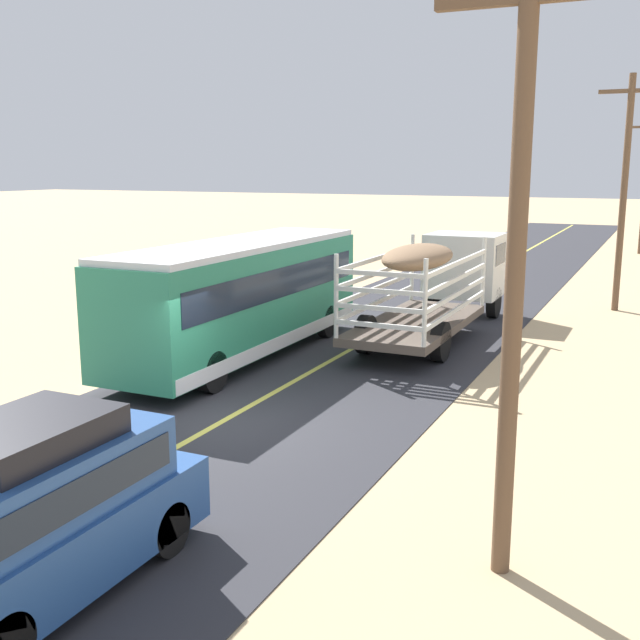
# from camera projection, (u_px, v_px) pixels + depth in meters

# --- Properties ---
(ground_plane) EXTENTS (240.00, 240.00, 0.00)m
(ground_plane) POSITION_uv_depth(u_px,v_px,m) (225.00, 421.00, 15.86)
(ground_plane) COLOR tan
(road_surface) EXTENTS (8.00, 120.00, 0.02)m
(road_surface) POSITION_uv_depth(u_px,v_px,m) (225.00, 420.00, 15.86)
(road_surface) COLOR #2D2D33
(road_surface) RESTS_ON ground
(road_centre_line) EXTENTS (0.16, 117.60, 0.00)m
(road_centre_line) POSITION_uv_depth(u_px,v_px,m) (225.00, 420.00, 15.86)
(road_centre_line) COLOR #D8CC4C
(road_centre_line) RESTS_ON road_surface
(suv_near) EXTENTS (1.90, 4.62, 2.29)m
(suv_near) POSITION_uv_depth(u_px,v_px,m) (33.00, 511.00, 9.15)
(suv_near) COLOR #264C8C
(suv_near) RESTS_ON road_surface
(livestock_truck) EXTENTS (2.53, 9.70, 3.02)m
(livestock_truck) POSITION_uv_depth(u_px,v_px,m) (448.00, 274.00, 24.74)
(livestock_truck) COLOR silver
(livestock_truck) RESTS_ON road_surface
(bus) EXTENTS (2.54, 10.00, 3.21)m
(bus) POSITION_uv_depth(u_px,v_px,m) (241.00, 296.00, 20.80)
(bus) COLOR #2D8C66
(bus) RESTS_ON road_surface
(power_pole_near) EXTENTS (2.20, 0.24, 7.72)m
(power_pole_near) POSITION_uv_depth(u_px,v_px,m) (516.00, 258.00, 9.19)
(power_pole_near) COLOR brown
(power_pole_near) RESTS_ON ground
(power_pole_mid) EXTENTS (2.20, 0.24, 8.42)m
(power_pole_mid) POSITION_uv_depth(u_px,v_px,m) (624.00, 187.00, 27.13)
(power_pole_mid) COLOR brown
(power_pole_mid) RESTS_ON ground
(boulder_near_shoulder) EXTENTS (0.80, 0.82, 0.60)m
(boulder_near_shoulder) POSITION_uv_depth(u_px,v_px,m) (239.00, 247.00, 47.28)
(boulder_near_shoulder) COLOR gray
(boulder_near_shoulder) RESTS_ON ground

